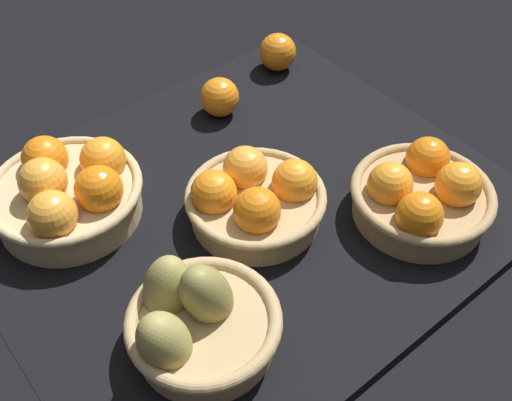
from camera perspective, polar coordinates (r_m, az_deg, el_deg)
market_tray at (r=104.67cm, az=-1.28°, el=-0.93°), size 84.00×72.00×3.00cm
basket_far_right_pears at (r=83.98cm, az=-5.60°, el=-11.05°), size 22.54×21.24×14.53cm
basket_center at (r=98.60cm, az=-0.17°, el=0.20°), size 22.92×22.92×10.31cm
basket_far_left at (r=102.42cm, az=15.16°, el=0.48°), size 23.30×23.30×11.01cm
basket_near_right at (r=103.14cm, az=-17.12°, el=0.77°), size 25.01×25.01×12.29cm
loose_orange_front_gap at (r=120.30cm, az=-3.40°, el=9.58°), size 7.60×7.60×7.60cm
loose_orange_back_gap at (r=133.12cm, az=2.02°, el=13.63°), size 7.87×7.87×7.87cm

